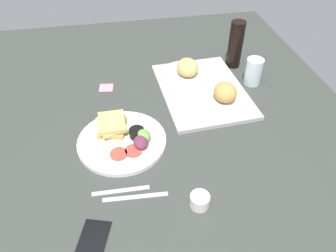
{
  "coord_description": "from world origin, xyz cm",
  "views": [
    {
      "loc": [
        81.14,
        -11.86,
        76.87
      ],
      "look_at": [
        2.0,
        3.0,
        4.0
      ],
      "focal_mm": 33.77,
      "sensor_mm": 36.0,
      "label": 1
    }
  ],
  "objects_px": {
    "plate_with_salad": "(123,138)",
    "espresso_cup": "(200,201)",
    "soda_bottle": "(236,45)",
    "bread_plate_near": "(186,71)",
    "drinking_glass": "(253,72)",
    "serving_tray": "(202,90)",
    "fork": "(121,190)",
    "sticky_note": "(106,88)",
    "bread_plate_far": "(224,96)",
    "cell_phone": "(91,245)",
    "knife": "(135,197)"
  },
  "relations": [
    {
      "from": "fork",
      "to": "serving_tray",
      "type": "bearing_deg",
      "value": 51.61
    },
    {
      "from": "drinking_glass",
      "to": "fork",
      "type": "height_order",
      "value": "drinking_glass"
    },
    {
      "from": "drinking_glass",
      "to": "soda_bottle",
      "type": "height_order",
      "value": "soda_bottle"
    },
    {
      "from": "bread_plate_far",
      "to": "espresso_cup",
      "type": "distance_m",
      "value": 0.47
    },
    {
      "from": "bread_plate_near",
      "to": "soda_bottle",
      "type": "xyz_separation_m",
      "value": [
        -0.08,
        0.24,
        0.06
      ]
    },
    {
      "from": "cell_phone",
      "to": "sticky_note",
      "type": "xyz_separation_m",
      "value": [
        -0.7,
        0.07,
        -0.0
      ]
    },
    {
      "from": "drinking_glass",
      "to": "espresso_cup",
      "type": "height_order",
      "value": "drinking_glass"
    },
    {
      "from": "serving_tray",
      "to": "fork",
      "type": "bearing_deg",
      "value": -40.02
    },
    {
      "from": "soda_bottle",
      "to": "cell_phone",
      "type": "height_order",
      "value": "soda_bottle"
    },
    {
      "from": "soda_bottle",
      "to": "fork",
      "type": "height_order",
      "value": "soda_bottle"
    },
    {
      "from": "sticky_note",
      "to": "plate_with_salad",
      "type": "bearing_deg",
      "value": 7.66
    },
    {
      "from": "drinking_glass",
      "to": "sticky_note",
      "type": "relative_size",
      "value": 2.02
    },
    {
      "from": "serving_tray",
      "to": "plate_with_salad",
      "type": "bearing_deg",
      "value": -56.1
    },
    {
      "from": "drinking_glass",
      "to": "soda_bottle",
      "type": "distance_m",
      "value": 0.16
    },
    {
      "from": "knife",
      "to": "drinking_glass",
      "type": "bearing_deg",
      "value": 45.29
    },
    {
      "from": "serving_tray",
      "to": "espresso_cup",
      "type": "distance_m",
      "value": 0.55
    },
    {
      "from": "bread_plate_near",
      "to": "drinking_glass",
      "type": "bearing_deg",
      "value": 75.06
    },
    {
      "from": "serving_tray",
      "to": "bread_plate_near",
      "type": "relative_size",
      "value": 2.07
    },
    {
      "from": "bread_plate_far",
      "to": "sticky_note",
      "type": "relative_size",
      "value": 3.42
    },
    {
      "from": "knife",
      "to": "cell_phone",
      "type": "relative_size",
      "value": 1.32
    },
    {
      "from": "plate_with_salad",
      "to": "espresso_cup",
      "type": "distance_m",
      "value": 0.35
    },
    {
      "from": "bread_plate_far",
      "to": "cell_phone",
      "type": "bearing_deg",
      "value": -45.92
    },
    {
      "from": "drinking_glass",
      "to": "bread_plate_far",
      "type": "bearing_deg",
      "value": -53.19
    },
    {
      "from": "cell_phone",
      "to": "sticky_note",
      "type": "distance_m",
      "value": 0.7
    },
    {
      "from": "bread_plate_near",
      "to": "plate_with_salad",
      "type": "xyz_separation_m",
      "value": [
        0.33,
        -0.3,
        -0.03
      ]
    },
    {
      "from": "espresso_cup",
      "to": "fork",
      "type": "distance_m",
      "value": 0.23
    },
    {
      "from": "espresso_cup",
      "to": "sticky_note",
      "type": "xyz_separation_m",
      "value": [
        -0.63,
        -0.24,
        -0.02
      ]
    },
    {
      "from": "serving_tray",
      "to": "knife",
      "type": "bearing_deg",
      "value": -35.0
    },
    {
      "from": "soda_bottle",
      "to": "knife",
      "type": "relative_size",
      "value": 1.1
    },
    {
      "from": "bread_plate_far",
      "to": "espresso_cup",
      "type": "bearing_deg",
      "value": -25.88
    },
    {
      "from": "plate_with_salad",
      "to": "drinking_glass",
      "type": "relative_size",
      "value": 2.67
    },
    {
      "from": "plate_with_salad",
      "to": "knife",
      "type": "height_order",
      "value": "plate_with_salad"
    },
    {
      "from": "fork",
      "to": "sticky_note",
      "type": "relative_size",
      "value": 3.04
    },
    {
      "from": "knife",
      "to": "sticky_note",
      "type": "xyz_separation_m",
      "value": [
        -0.57,
        -0.06,
        -0.0
      ]
    },
    {
      "from": "bread_plate_near",
      "to": "soda_bottle",
      "type": "height_order",
      "value": "soda_bottle"
    },
    {
      "from": "bread_plate_far",
      "to": "knife",
      "type": "xyz_separation_m",
      "value": [
        0.36,
        -0.38,
        -0.04
      ]
    },
    {
      "from": "bread_plate_far",
      "to": "espresso_cup",
      "type": "relative_size",
      "value": 3.42
    },
    {
      "from": "sticky_note",
      "to": "serving_tray",
      "type": "bearing_deg",
      "value": 75.11
    },
    {
      "from": "soda_bottle",
      "to": "bread_plate_near",
      "type": "bearing_deg",
      "value": -71.55
    },
    {
      "from": "plate_with_salad",
      "to": "soda_bottle",
      "type": "bearing_deg",
      "value": 127.21
    },
    {
      "from": "plate_with_salad",
      "to": "fork",
      "type": "xyz_separation_m",
      "value": [
        0.21,
        -0.02,
        -0.01
      ]
    },
    {
      "from": "espresso_cup",
      "to": "cell_phone",
      "type": "distance_m",
      "value": 0.31
    },
    {
      "from": "espresso_cup",
      "to": "bread_plate_near",
      "type": "bearing_deg",
      "value": 170.42
    },
    {
      "from": "serving_tray",
      "to": "bread_plate_near",
      "type": "xyz_separation_m",
      "value": [
        -0.1,
        -0.05,
        0.04
      ]
    },
    {
      "from": "bread_plate_near",
      "to": "bread_plate_far",
      "type": "distance_m",
      "value": 0.22
    },
    {
      "from": "bread_plate_far",
      "to": "fork",
      "type": "distance_m",
      "value": 0.54
    },
    {
      "from": "drinking_glass",
      "to": "soda_bottle",
      "type": "xyz_separation_m",
      "value": [
        -0.15,
        -0.03,
        0.05
      ]
    },
    {
      "from": "plate_with_salad",
      "to": "cell_phone",
      "type": "xyz_separation_m",
      "value": [
        0.36,
        -0.11,
        -0.01
      ]
    },
    {
      "from": "bread_plate_near",
      "to": "plate_with_salad",
      "type": "relative_size",
      "value": 0.72
    },
    {
      "from": "bread_plate_near",
      "to": "drinking_glass",
      "type": "relative_size",
      "value": 1.92
    }
  ]
}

